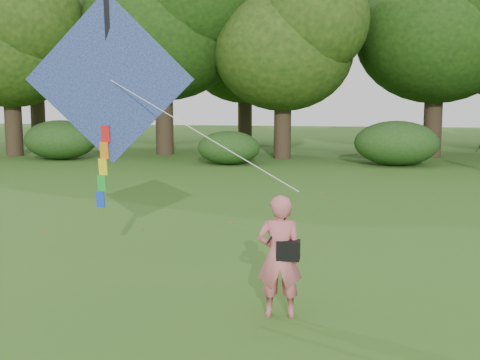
# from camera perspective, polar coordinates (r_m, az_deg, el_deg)

# --- Properties ---
(ground) EXTENTS (100.00, 100.00, 0.00)m
(ground) POSITION_cam_1_polar(r_m,az_deg,el_deg) (8.51, 3.88, -12.10)
(ground) COLOR #265114
(ground) RESTS_ON ground
(man_kite_flyer) EXTENTS (0.64, 0.45, 1.64)m
(man_kite_flyer) POSITION_cam_1_polar(r_m,az_deg,el_deg) (8.00, 3.75, -7.24)
(man_kite_flyer) COLOR #D2626B
(man_kite_flyer) RESTS_ON ground
(crossbody_bag) EXTENTS (0.43, 0.20, 0.68)m
(crossbody_bag) POSITION_cam_1_polar(r_m,az_deg,el_deg) (7.93, 4.58, -6.57)
(crossbody_bag) COLOR black
(crossbody_bag) RESTS_ON ground
(flying_kite) EXTENTS (4.31, 1.42, 3.31)m
(flying_kite) POSITION_cam_1_polar(r_m,az_deg,el_deg) (9.54, -12.26, 9.06)
(flying_kite) COLOR #2568A3
(flying_kite) RESTS_ON ground
(tree_line) EXTENTS (54.70, 15.30, 9.48)m
(tree_line) POSITION_cam_1_polar(r_m,az_deg,el_deg) (30.95, 11.63, 12.84)
(tree_line) COLOR #3A2D1E
(tree_line) RESTS_ON ground
(shrub_band) EXTENTS (39.15, 3.22, 1.88)m
(shrub_band) POSITION_cam_1_polar(r_m,az_deg,el_deg) (25.68, 6.35, 3.37)
(shrub_band) COLOR #264919
(shrub_band) RESTS_ON ground
(fallen_leaves) EXTENTS (11.53, 13.47, 0.01)m
(fallen_leaves) POSITION_cam_1_polar(r_m,az_deg,el_deg) (11.67, 0.85, -6.46)
(fallen_leaves) COLOR brown
(fallen_leaves) RESTS_ON ground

